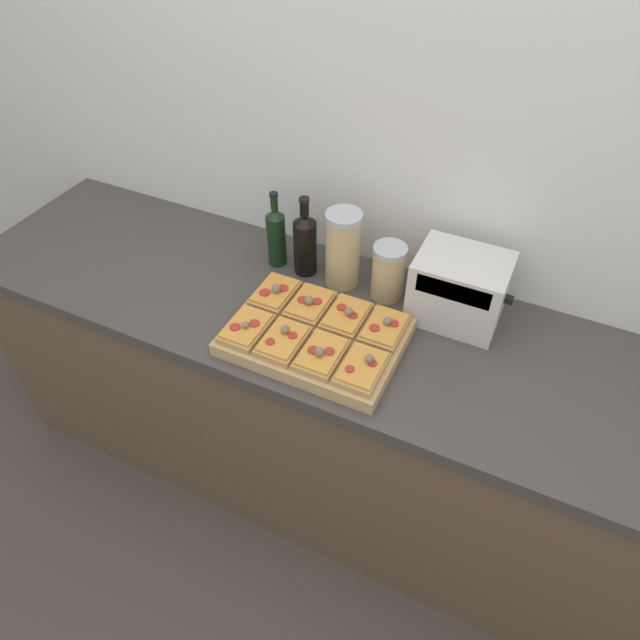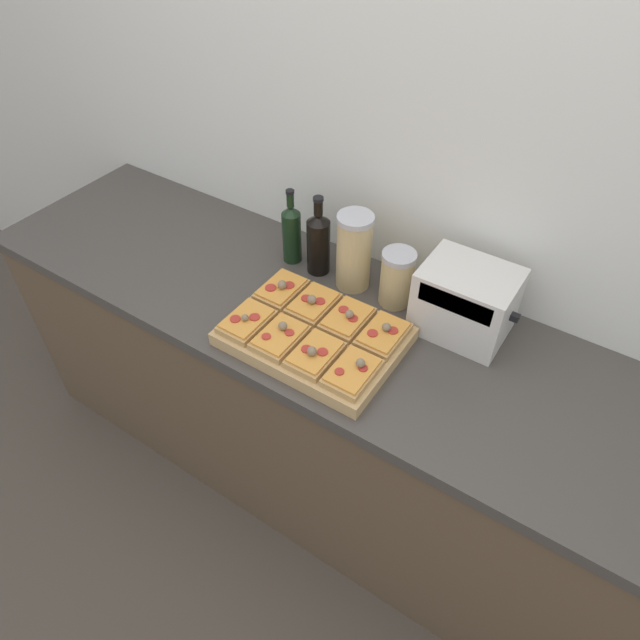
{
  "view_description": "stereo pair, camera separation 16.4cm",
  "coord_description": "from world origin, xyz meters",
  "px_view_note": "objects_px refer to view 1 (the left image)",
  "views": [
    {
      "loc": [
        0.47,
        -0.85,
        2.09
      ],
      "look_at": [
        -0.05,
        0.23,
        0.96
      ],
      "focal_mm": 32.0,
      "sensor_mm": 36.0,
      "label": 1
    },
    {
      "loc": [
        0.61,
        -0.77,
        2.09
      ],
      "look_at": [
        -0.05,
        0.23,
        0.96
      ],
      "focal_mm": 32.0,
      "sensor_mm": 36.0,
      "label": 2
    }
  ],
  "objects_px": {
    "cutting_board": "(316,337)",
    "grain_jar_short": "(388,272)",
    "wine_bottle": "(305,242)",
    "toaster_oven": "(459,288)",
    "grain_jar_tall": "(343,249)",
    "olive_oil_bottle": "(276,235)"
  },
  "relations": [
    {
      "from": "olive_oil_bottle",
      "to": "toaster_oven",
      "type": "relative_size",
      "value": 0.93
    },
    {
      "from": "wine_bottle",
      "to": "toaster_oven",
      "type": "relative_size",
      "value": 0.97
    },
    {
      "from": "olive_oil_bottle",
      "to": "wine_bottle",
      "type": "height_order",
      "value": "wine_bottle"
    },
    {
      "from": "cutting_board",
      "to": "grain_jar_short",
      "type": "height_order",
      "value": "grain_jar_short"
    },
    {
      "from": "grain_jar_tall",
      "to": "toaster_oven",
      "type": "height_order",
      "value": "grain_jar_tall"
    },
    {
      "from": "cutting_board",
      "to": "toaster_oven",
      "type": "relative_size",
      "value": 1.72
    },
    {
      "from": "wine_bottle",
      "to": "grain_jar_short",
      "type": "height_order",
      "value": "wine_bottle"
    },
    {
      "from": "wine_bottle",
      "to": "toaster_oven",
      "type": "height_order",
      "value": "wine_bottle"
    },
    {
      "from": "grain_jar_short",
      "to": "toaster_oven",
      "type": "height_order",
      "value": "toaster_oven"
    },
    {
      "from": "grain_jar_tall",
      "to": "olive_oil_bottle",
      "type": "bearing_deg",
      "value": -180.0
    },
    {
      "from": "cutting_board",
      "to": "grain_jar_short",
      "type": "relative_size",
      "value": 2.67
    },
    {
      "from": "wine_bottle",
      "to": "grain_jar_tall",
      "type": "height_order",
      "value": "wine_bottle"
    },
    {
      "from": "cutting_board",
      "to": "wine_bottle",
      "type": "relative_size",
      "value": 1.78
    },
    {
      "from": "cutting_board",
      "to": "grain_jar_short",
      "type": "distance_m",
      "value": 0.32
    },
    {
      "from": "toaster_oven",
      "to": "cutting_board",
      "type": "bearing_deg",
      "value": -139.15
    },
    {
      "from": "wine_bottle",
      "to": "toaster_oven",
      "type": "xyz_separation_m",
      "value": [
        0.51,
        -0.0,
        -0.01
      ]
    },
    {
      "from": "wine_bottle",
      "to": "cutting_board",
      "type": "bearing_deg",
      "value": -58.45
    },
    {
      "from": "grain_jar_short",
      "to": "toaster_oven",
      "type": "xyz_separation_m",
      "value": [
        0.22,
        -0.0,
        0.01
      ]
    },
    {
      "from": "cutting_board",
      "to": "grain_jar_short",
      "type": "xyz_separation_m",
      "value": [
        0.11,
        0.29,
        0.07
      ]
    },
    {
      "from": "grain_jar_short",
      "to": "olive_oil_bottle",
      "type": "bearing_deg",
      "value": -180.0
    },
    {
      "from": "grain_jar_tall",
      "to": "grain_jar_short",
      "type": "relative_size",
      "value": 1.4
    },
    {
      "from": "olive_oil_bottle",
      "to": "wine_bottle",
      "type": "xyz_separation_m",
      "value": [
        0.11,
        0.0,
        0.0
      ]
    }
  ]
}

